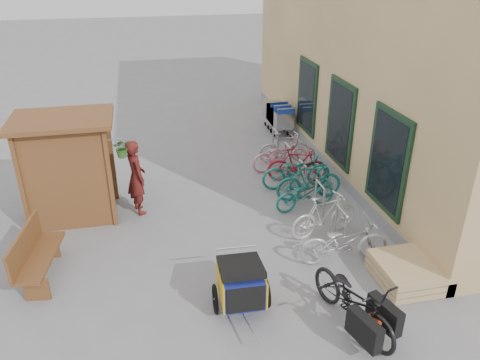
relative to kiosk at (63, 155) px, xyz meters
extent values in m
plane|color=gray|center=(3.28, -2.47, -1.55)|extent=(80.00, 80.00, 0.00)
cube|color=tan|center=(9.78, 2.03, 1.95)|extent=(6.00, 13.00, 7.00)
cube|color=gray|center=(6.86, 2.03, -1.40)|extent=(0.18, 13.00, 0.30)
cube|color=black|center=(6.75, -1.97, 0.05)|extent=(0.06, 1.50, 2.20)
cube|color=black|center=(6.72, -1.97, 0.05)|extent=(0.02, 1.25, 1.95)
cube|color=black|center=(6.75, 0.53, 0.05)|extent=(0.06, 1.50, 2.20)
cube|color=black|center=(6.72, 0.53, 0.05)|extent=(0.02, 1.25, 1.95)
cube|color=black|center=(6.75, 3.03, 0.05)|extent=(0.06, 1.50, 2.20)
cube|color=black|center=(6.72, 3.03, 0.05)|extent=(0.02, 1.25, 1.95)
cube|color=brown|center=(-0.82, -0.62, -0.40)|extent=(0.09, 0.09, 2.30)
cube|color=brown|center=(0.98, -0.62, -0.40)|extent=(0.09, 0.09, 2.30)
cube|color=brown|center=(-0.82, 0.68, -0.40)|extent=(0.09, 0.09, 2.30)
cube|color=brown|center=(0.98, 0.68, -0.40)|extent=(0.09, 0.09, 2.30)
cube|color=brown|center=(-0.79, 0.03, -0.40)|extent=(0.05, 1.30, 2.30)
cube|color=brown|center=(0.08, -0.59, -0.40)|extent=(1.80, 0.05, 2.30)
cube|color=brown|center=(0.08, 0.65, -0.40)|extent=(1.80, 0.05, 2.30)
cube|color=brown|center=(0.08, 0.03, 0.80)|extent=(2.15, 1.65, 0.10)
cube|color=brown|center=(-0.12, 0.03, -0.65)|extent=(1.30, 1.15, 0.04)
cube|color=brown|center=(-0.12, 0.03, -0.05)|extent=(1.30, 1.15, 0.04)
cylinder|color=#A5A8AD|center=(1.16, -0.62, 0.50)|extent=(0.36, 0.02, 0.02)
imported|color=#2F5A1F|center=(1.31, -0.62, 0.30)|extent=(0.38, 0.33, 0.42)
cylinder|color=#A5A8AD|center=(5.58, -2.72, -1.13)|extent=(0.05, 0.05, 0.84)
cylinder|color=#A5A8AD|center=(5.58, -2.22, -1.13)|extent=(0.05, 0.05, 0.84)
cylinder|color=#A5A8AD|center=(5.58, -2.47, -0.71)|extent=(0.05, 0.50, 0.05)
cylinder|color=#A5A8AD|center=(5.58, -1.52, -1.13)|extent=(0.05, 0.05, 0.84)
cylinder|color=#A5A8AD|center=(5.58, -1.02, -1.13)|extent=(0.05, 0.05, 0.84)
cylinder|color=#A5A8AD|center=(5.58, -1.27, -0.71)|extent=(0.05, 0.50, 0.05)
cylinder|color=#A5A8AD|center=(5.58, -0.32, -1.13)|extent=(0.05, 0.05, 0.84)
cylinder|color=#A5A8AD|center=(5.58, 0.18, -1.13)|extent=(0.05, 0.05, 0.84)
cylinder|color=#A5A8AD|center=(5.58, -0.07, -0.71)|extent=(0.05, 0.50, 0.05)
cylinder|color=#A5A8AD|center=(5.58, 0.88, -1.13)|extent=(0.05, 0.05, 0.84)
cylinder|color=#A5A8AD|center=(5.58, 1.38, -1.13)|extent=(0.05, 0.05, 0.84)
cylinder|color=#A5A8AD|center=(5.58, 1.13, -0.71)|extent=(0.05, 0.50, 0.05)
cylinder|color=#A5A8AD|center=(5.58, 2.08, -1.13)|extent=(0.05, 0.05, 0.84)
cylinder|color=#A5A8AD|center=(5.58, 2.58, -1.13)|extent=(0.05, 0.05, 0.84)
cylinder|color=#A5A8AD|center=(5.58, 2.33, -0.71)|extent=(0.05, 0.50, 0.05)
cube|color=tan|center=(6.28, -3.87, -1.48)|extent=(1.00, 1.20, 0.12)
cube|color=tan|center=(6.28, -3.87, -1.34)|extent=(1.00, 1.20, 0.12)
cube|color=tan|center=(6.28, -3.87, -1.20)|extent=(1.00, 1.20, 0.12)
cube|color=brown|center=(-0.32, -2.28, -1.09)|extent=(0.72, 1.70, 0.07)
cube|color=brown|center=(-0.54, -2.28, -0.78)|extent=(0.29, 1.64, 0.55)
cube|color=brown|center=(-0.32, -2.94, -1.33)|extent=(0.44, 0.13, 0.44)
cube|color=brown|center=(-0.32, -1.62, -1.33)|extent=(0.44, 0.13, 0.44)
cube|color=silver|center=(6.28, 4.03, -0.91)|extent=(0.59, 0.91, 0.55)
cube|color=#183BA0|center=(6.28, 3.57, -0.54)|extent=(0.59, 0.04, 0.19)
cylinder|color=silver|center=(6.28, 3.54, -0.47)|extent=(0.62, 0.04, 0.04)
cylinder|color=black|center=(6.04, 3.66, -1.49)|extent=(0.04, 0.13, 0.13)
cube|color=silver|center=(6.28, 4.40, -0.91)|extent=(0.59, 0.91, 0.55)
cube|color=#183BA0|center=(6.28, 3.94, -0.54)|extent=(0.59, 0.04, 0.19)
cylinder|color=silver|center=(6.28, 3.91, -0.47)|extent=(0.62, 0.04, 0.04)
cylinder|color=black|center=(6.04, 4.03, -1.49)|extent=(0.04, 0.13, 0.13)
cube|color=silver|center=(6.28, 4.77, -0.91)|extent=(0.59, 0.91, 0.55)
cube|color=#183BA0|center=(6.28, 4.32, -0.54)|extent=(0.59, 0.04, 0.19)
cylinder|color=silver|center=(6.28, 4.28, -0.47)|extent=(0.62, 0.04, 0.04)
cylinder|color=black|center=(6.04, 4.40, -1.49)|extent=(0.04, 0.13, 0.13)
cube|color=navy|center=(3.16, -3.89, -1.05)|extent=(0.70, 0.91, 0.52)
cube|color=gold|center=(2.80, -3.88, -1.05)|extent=(0.07, 0.88, 0.52)
cube|color=gold|center=(3.51, -3.91, -1.05)|extent=(0.07, 0.88, 0.52)
cube|color=black|center=(3.13, -4.35, -1.02)|extent=(0.62, 0.06, 0.47)
cube|color=black|center=(3.16, -3.84, -0.74)|extent=(0.77, 0.87, 0.25)
torus|color=black|center=(2.70, -3.87, -1.32)|extent=(0.08, 0.51, 0.51)
torus|color=black|center=(3.61, -3.91, -1.32)|extent=(0.08, 0.51, 0.51)
cylinder|color=#B7B7BC|center=(3.12, -4.64, -1.32)|extent=(0.07, 0.75, 0.03)
cylinder|color=#B7B7BC|center=(3.18, -3.41, -0.64)|extent=(0.71, 0.06, 0.03)
imported|color=black|center=(4.84, -4.69, -1.03)|extent=(1.19, 2.08, 1.03)
cube|color=black|center=(4.75, -5.28, -1.10)|extent=(0.35, 0.67, 0.45)
cube|color=black|center=(5.20, -5.05, -1.10)|extent=(0.35, 0.67, 0.45)
cube|color=red|center=(4.98, -5.17, -1.05)|extent=(0.16, 0.21, 0.12)
imported|color=maroon|center=(1.52, -0.11, -0.65)|extent=(0.61, 0.76, 1.80)
imported|color=#ADACB1|center=(5.42, -3.02, -1.08)|extent=(1.82, 0.73, 0.94)
imported|color=silver|center=(5.40, -2.01, -1.07)|extent=(1.67, 0.78, 0.97)
imported|color=#1C726A|center=(5.40, -0.83, -1.14)|extent=(1.63, 0.82, 0.82)
imported|color=#1C726A|center=(5.65, -0.39, -1.05)|extent=(1.68, 0.48, 1.01)
imported|color=#1C726A|center=(5.55, 0.28, -1.07)|extent=(1.85, 0.68, 0.96)
imported|color=maroon|center=(5.69, 0.64, -1.08)|extent=(1.64, 0.83, 0.95)
imported|color=#D08690|center=(5.47, 1.45, -1.10)|extent=(1.79, 0.87, 0.90)
imported|color=#ADACB1|center=(5.75, 1.94, -1.09)|extent=(1.55, 0.53, 0.92)
camera|label=1|loc=(1.77, -10.09, 4.02)|focal=35.00mm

